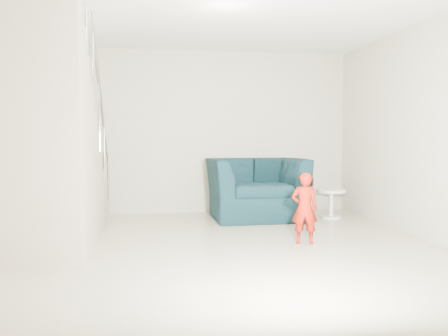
{
  "coord_description": "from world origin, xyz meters",
  "views": [
    {
      "loc": [
        -0.85,
        -5.16,
        1.28
      ],
      "look_at": [
        0.15,
        1.2,
        0.85
      ],
      "focal_mm": 38.0,
      "sensor_mm": 36.0,
      "label": 1
    }
  ],
  "objects_px": {
    "armchair": "(256,188)",
    "toddler": "(304,208)",
    "staircase": "(49,165)",
    "side_table": "(331,199)"
  },
  "relations": [
    {
      "from": "armchair",
      "to": "toddler",
      "type": "xyz_separation_m",
      "value": [
        0.17,
        -1.85,
        -0.04
      ]
    },
    {
      "from": "toddler",
      "to": "staircase",
      "type": "height_order",
      "value": "staircase"
    },
    {
      "from": "toddler",
      "to": "staircase",
      "type": "xyz_separation_m",
      "value": [
        -2.96,
        0.34,
        0.52
      ]
    },
    {
      "from": "side_table",
      "to": "staircase",
      "type": "relative_size",
      "value": 0.12
    },
    {
      "from": "armchair",
      "to": "toddler",
      "type": "height_order",
      "value": "armchair"
    },
    {
      "from": "side_table",
      "to": "staircase",
      "type": "bearing_deg",
      "value": -161.68
    },
    {
      "from": "staircase",
      "to": "toddler",
      "type": "bearing_deg",
      "value": -6.59
    },
    {
      "from": "armchair",
      "to": "side_table",
      "type": "distance_m",
      "value": 1.19
    },
    {
      "from": "toddler",
      "to": "side_table",
      "type": "bearing_deg",
      "value": -109.46
    },
    {
      "from": "toddler",
      "to": "staircase",
      "type": "distance_m",
      "value": 3.03
    }
  ]
}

